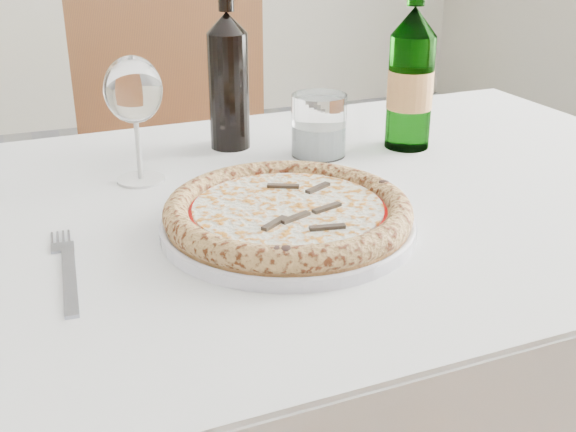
% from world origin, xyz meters
% --- Properties ---
extents(dining_table, '(1.39, 0.85, 0.76)m').
position_xyz_m(dining_table, '(0.24, -0.12, 0.66)').
color(dining_table, brown).
rests_on(dining_table, floor).
extents(chair_far, '(0.54, 0.54, 0.93)m').
position_xyz_m(chair_far, '(0.29, 0.66, 0.53)').
color(chair_far, brown).
rests_on(chair_far, floor).
extents(plate, '(0.30, 0.30, 0.02)m').
position_xyz_m(plate, '(0.24, -0.22, 0.76)').
color(plate, white).
rests_on(plate, dining_table).
extents(pizza, '(0.29, 0.29, 0.03)m').
position_xyz_m(pizza, '(0.24, -0.22, 0.78)').
color(pizza, '#B97C42').
rests_on(pizza, plate).
extents(fork, '(0.03, 0.21, 0.00)m').
position_xyz_m(fork, '(-0.02, -0.24, 0.76)').
color(fork, gray).
rests_on(fork, dining_table).
extents(wine_glass, '(0.08, 0.08, 0.18)m').
position_xyz_m(wine_glass, '(0.11, 0.01, 0.88)').
color(wine_glass, silver).
rests_on(wine_glass, dining_table).
extents(tumbler, '(0.08, 0.08, 0.09)m').
position_xyz_m(tumbler, '(0.39, 0.03, 0.80)').
color(tumbler, white).
rests_on(tumbler, dining_table).
extents(beer_bottle, '(0.07, 0.07, 0.27)m').
position_xyz_m(beer_bottle, '(0.53, 0.02, 0.87)').
color(beer_bottle, '#2D7228').
rests_on(beer_bottle, dining_table).
extents(wine_bottle, '(0.06, 0.06, 0.26)m').
position_xyz_m(wine_bottle, '(0.27, 0.12, 0.87)').
color(wine_bottle, black).
rests_on(wine_bottle, dining_table).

